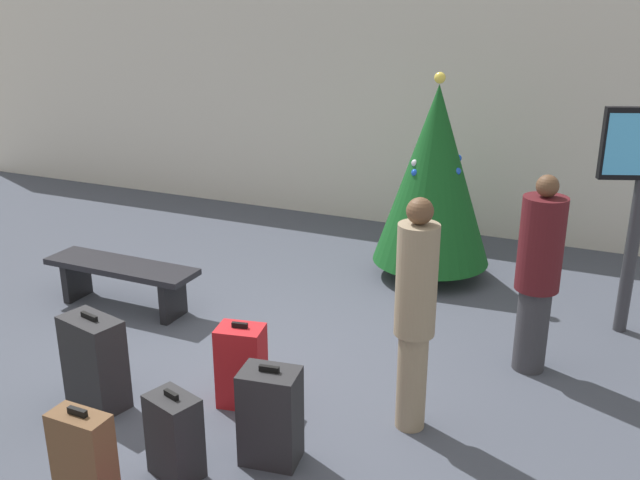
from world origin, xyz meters
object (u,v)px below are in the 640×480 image
object	(u,v)px
suitcase_3	(175,436)
suitcase_4	(95,362)
holiday_tree	(435,175)
traveller_0	(538,271)
waiting_bench	(122,274)
suitcase_5	(241,366)
traveller_1	(415,310)
suitcase_2	(270,416)
suitcase_1	(85,472)

from	to	relation	value
suitcase_3	suitcase_4	xyz separation A→B (m)	(-1.05, 0.45, 0.07)
holiday_tree	traveller_0	world-z (taller)	holiday_tree
waiting_bench	traveller_0	bearing A→B (deg)	6.34
suitcase_3	suitcase_5	size ratio (longest dim) A/B	0.90
holiday_tree	traveller_1	bearing A→B (deg)	-76.77
holiday_tree	suitcase_2	world-z (taller)	holiday_tree
holiday_tree	suitcase_1	size ratio (longest dim) A/B	2.77
suitcase_3	suitcase_5	bearing A→B (deg)	92.45
suitcase_3	suitcase_4	world-z (taller)	suitcase_4
waiting_bench	suitcase_2	xyz separation A→B (m)	(2.54, -1.57, -0.02)
traveller_1	holiday_tree	bearing A→B (deg)	103.23
waiting_bench	suitcase_2	world-z (taller)	suitcase_2
traveller_1	suitcase_3	size ratio (longest dim) A/B	2.81
waiting_bench	suitcase_3	distance (m)	2.84
holiday_tree	waiting_bench	distance (m)	3.45
suitcase_3	holiday_tree	bearing A→B (deg)	82.33
traveller_1	suitcase_2	bearing A→B (deg)	-133.76
suitcase_1	suitcase_4	xyz separation A→B (m)	(-0.88, 1.07, -0.03)
traveller_1	suitcase_1	bearing A→B (deg)	-128.20
traveller_0	suitcase_2	bearing A→B (deg)	-125.03
traveller_0	suitcase_1	distance (m)	3.71
waiting_bench	traveller_0	distance (m)	4.01
traveller_0	suitcase_5	size ratio (longest dim) A/B	2.45
holiday_tree	suitcase_2	size ratio (longest dim) A/B	3.15
holiday_tree	waiting_bench	xyz separation A→B (m)	(-2.60, -2.13, -0.81)
traveller_1	suitcase_4	distance (m)	2.47
traveller_0	suitcase_1	bearing A→B (deg)	-124.45
suitcase_2	suitcase_5	distance (m)	0.75
traveller_1	waiting_bench	bearing A→B (deg)	166.39
holiday_tree	traveller_0	xyz separation A→B (m)	(1.35, -1.69, -0.28)
suitcase_1	suitcase_4	distance (m)	1.39
traveller_1	suitcase_4	size ratio (longest dim) A/B	2.27
waiting_bench	suitcase_3	world-z (taller)	suitcase_3
waiting_bench	suitcase_1	size ratio (longest dim) A/B	1.99
waiting_bench	suitcase_2	bearing A→B (deg)	-31.73
suitcase_2	suitcase_5	size ratio (longest dim) A/B	1.04
traveller_1	suitcase_4	bearing A→B (deg)	-162.52
traveller_1	suitcase_2	xyz separation A→B (m)	(-0.74, -0.78, -0.60)
suitcase_4	traveller_1	bearing A→B (deg)	17.48
traveller_1	suitcase_4	xyz separation A→B (m)	(-2.29, -0.72, -0.57)
waiting_bench	suitcase_5	bearing A→B (deg)	-27.49
waiting_bench	suitcase_4	world-z (taller)	suitcase_4
traveller_0	suitcase_5	world-z (taller)	traveller_0
traveller_0	suitcase_2	size ratio (longest dim) A/B	2.36
holiday_tree	suitcase_5	distance (m)	3.34
traveller_0	suitcase_3	bearing A→B (deg)	-128.35
suitcase_3	traveller_0	bearing A→B (deg)	51.65
suitcase_3	waiting_bench	bearing A→B (deg)	136.07
holiday_tree	suitcase_1	bearing A→B (deg)	-98.73
suitcase_2	waiting_bench	bearing A→B (deg)	148.27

